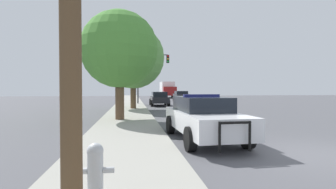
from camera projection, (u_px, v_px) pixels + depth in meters
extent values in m
plane|color=#4F4F54|center=(311.00, 155.00, 7.16)|extent=(110.00, 110.00, 0.00)
cube|color=#99968C|center=(122.00, 159.00, 6.45)|extent=(3.00, 110.00, 0.13)
cube|color=white|center=(203.00, 121.00, 9.16)|extent=(2.02, 4.94, 0.65)
cube|color=black|center=(201.00, 104.00, 9.38)|extent=(1.67, 2.60, 0.50)
cylinder|color=black|center=(248.00, 137.00, 7.84)|extent=(0.27, 0.73, 0.72)
cylinder|color=black|center=(190.00, 139.00, 7.52)|extent=(0.27, 0.73, 0.72)
cylinder|color=black|center=(213.00, 123.00, 10.81)|extent=(0.27, 0.73, 0.72)
cylinder|color=black|center=(170.00, 125.00, 10.49)|extent=(0.27, 0.73, 0.72)
cylinder|color=black|center=(250.00, 136.00, 6.72)|extent=(0.07, 0.07, 0.78)
cylinder|color=black|center=(220.00, 137.00, 6.58)|extent=(0.07, 0.07, 0.78)
cylinder|color=black|center=(235.00, 123.00, 6.64)|extent=(0.86, 0.11, 0.07)
cube|color=navy|center=(201.00, 96.00, 9.38)|extent=(1.31, 0.26, 0.09)
cube|color=navy|center=(228.00, 119.00, 9.32)|extent=(0.16, 3.50, 0.18)
cylinder|color=#B7BCC1|center=(95.00, 175.00, 4.07)|extent=(0.24, 0.24, 0.68)
sphere|color=#B7BCC1|center=(95.00, 151.00, 4.06)|extent=(0.25, 0.25, 0.25)
cylinder|color=#B7BCC1|center=(82.00, 171.00, 4.04)|extent=(0.17, 0.10, 0.10)
cylinder|color=#B7BCC1|center=(109.00, 170.00, 4.09)|extent=(0.17, 0.10, 0.10)
cylinder|color=#424247|center=(138.00, 78.00, 28.81)|extent=(0.16, 0.16, 5.55)
cylinder|color=#424247|center=(153.00, 55.00, 28.97)|extent=(3.33, 0.11, 0.11)
cube|color=black|center=(168.00, 59.00, 29.21)|extent=(0.30, 0.24, 0.90)
sphere|color=red|center=(168.00, 56.00, 29.08)|extent=(0.20, 0.20, 0.20)
sphere|color=orange|center=(168.00, 59.00, 29.08)|extent=(0.20, 0.20, 0.20)
sphere|color=green|center=(168.00, 62.00, 29.09)|extent=(0.20, 0.20, 0.20)
cube|color=black|center=(181.00, 96.00, 35.95)|extent=(1.88, 4.38, 0.68)
cube|color=black|center=(181.00, 92.00, 36.15)|extent=(1.59, 2.29, 0.39)
cylinder|color=black|center=(190.00, 99.00, 34.72)|extent=(0.26, 0.71, 0.71)
cylinder|color=black|center=(176.00, 99.00, 34.52)|extent=(0.26, 0.71, 0.71)
cylinder|color=black|center=(186.00, 98.00, 37.40)|extent=(0.26, 0.71, 0.71)
cylinder|color=black|center=(174.00, 98.00, 37.20)|extent=(0.26, 0.71, 0.71)
cube|color=black|center=(159.00, 100.00, 27.05)|extent=(1.73, 4.43, 0.60)
cube|color=black|center=(159.00, 94.00, 26.82)|extent=(1.47, 2.31, 0.51)
cylinder|color=black|center=(150.00, 102.00, 28.31)|extent=(0.25, 0.69, 0.69)
cylinder|color=black|center=(166.00, 102.00, 28.52)|extent=(0.25, 0.69, 0.69)
cylinder|color=black|center=(152.00, 103.00, 25.60)|extent=(0.25, 0.69, 0.69)
cylinder|color=black|center=(169.00, 103.00, 25.80)|extent=(0.25, 0.69, 0.69)
cube|color=maroon|center=(170.00, 91.00, 46.96)|extent=(2.37, 2.26, 1.58)
cube|color=white|center=(167.00, 88.00, 50.90)|extent=(2.42, 5.77, 2.54)
cylinder|color=black|center=(176.00, 95.00, 47.34)|extent=(0.29, 0.99, 0.98)
cylinder|color=black|center=(163.00, 95.00, 47.06)|extent=(0.29, 0.99, 0.98)
cylinder|color=black|center=(172.00, 95.00, 52.14)|extent=(0.29, 0.99, 0.98)
cylinder|color=black|center=(161.00, 95.00, 51.85)|extent=(0.29, 0.99, 0.98)
cylinder|color=brown|center=(133.00, 91.00, 21.82)|extent=(0.46, 0.46, 2.82)
sphere|color=#5B9947|center=(133.00, 57.00, 21.75)|extent=(5.21, 5.21, 5.21)
cylinder|color=brown|center=(120.00, 95.00, 14.14)|extent=(0.48, 0.48, 2.64)
sphere|color=#4C8E38|center=(120.00, 49.00, 14.07)|extent=(4.17, 4.17, 4.17)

